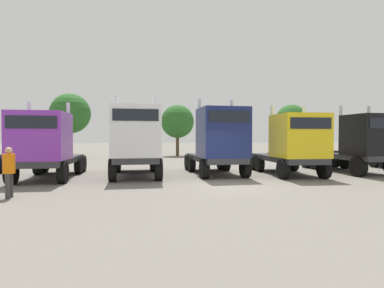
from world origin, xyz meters
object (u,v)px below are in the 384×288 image
(semi_truck_yellow, at_px, (294,144))
(semi_truck_navy, at_px, (219,141))
(semi_truck_white, at_px, (136,141))
(semi_truck_black, at_px, (360,144))
(semi_truck_purple, at_px, (45,145))
(visitor_in_hivis, at_px, (9,168))

(semi_truck_yellow, bearing_deg, semi_truck_navy, -98.55)
(semi_truck_white, xyz_separation_m, semi_truck_navy, (4.51, 0.34, 0.01))
(semi_truck_navy, distance_m, semi_truck_black, 8.33)
(semi_truck_purple, bearing_deg, semi_truck_yellow, 89.00)
(semi_truck_purple, height_order, semi_truck_white, semi_truck_white)
(semi_truck_yellow, relative_size, semi_truck_black, 0.93)
(visitor_in_hivis, bearing_deg, semi_truck_purple, 90.29)
(semi_truck_white, bearing_deg, semi_truck_purple, -86.90)
(semi_truck_black, bearing_deg, semi_truck_white, -93.70)
(semi_truck_purple, bearing_deg, semi_truck_black, 90.89)
(visitor_in_hivis, bearing_deg, semi_truck_navy, 29.00)
(semi_truck_white, height_order, semi_truck_yellow, semi_truck_white)
(semi_truck_navy, bearing_deg, semi_truck_yellow, 77.45)
(semi_truck_navy, relative_size, visitor_in_hivis, 3.32)
(semi_truck_navy, bearing_deg, semi_truck_purple, -89.08)
(semi_truck_purple, relative_size, semi_truck_black, 0.97)
(semi_truck_yellow, xyz_separation_m, visitor_in_hivis, (-12.62, -4.83, -0.72))
(semi_truck_purple, height_order, semi_truck_black, semi_truck_black)
(semi_truck_white, height_order, semi_truck_navy, semi_truck_white)
(semi_truck_white, height_order, semi_truck_black, semi_truck_white)
(semi_truck_navy, bearing_deg, semi_truck_white, -90.22)
(semi_truck_yellow, relative_size, visitor_in_hivis, 3.34)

